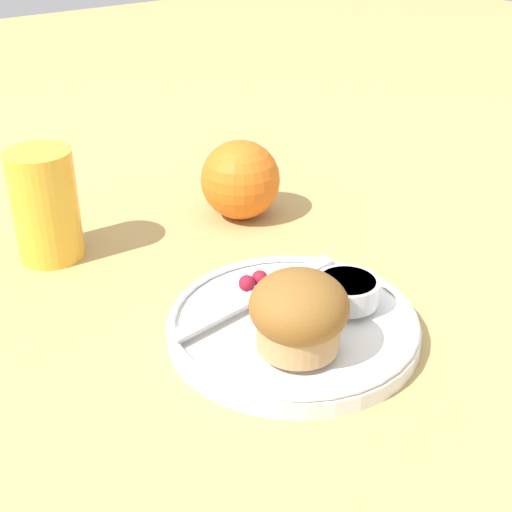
{
  "coord_description": "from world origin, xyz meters",
  "views": [
    {
      "loc": [
        -0.33,
        -0.38,
        0.35
      ],
      "look_at": [
        -0.02,
        0.05,
        0.06
      ],
      "focal_mm": 50.0,
      "sensor_mm": 36.0,
      "label": 1
    }
  ],
  "objects": [
    {
      "name": "plate",
      "position": [
        -0.01,
        0.0,
        0.01
      ],
      "size": [
        0.21,
        0.21,
        0.02
      ],
      "color": "white",
      "rests_on": "ground_plane"
    },
    {
      "name": "ground_plane",
      "position": [
        0.0,
        0.0,
        0.0
      ],
      "size": [
        3.0,
        3.0,
        0.0
      ],
      "primitive_type": "plane",
      "color": "tan"
    },
    {
      "name": "orange_fruit",
      "position": [
        0.08,
        0.21,
        0.04
      ],
      "size": [
        0.09,
        0.09,
        0.09
      ],
      "color": "orange",
      "rests_on": "ground_plane"
    },
    {
      "name": "muffin",
      "position": [
        -0.04,
        -0.03,
        0.05
      ],
      "size": [
        0.08,
        0.08,
        0.06
      ],
      "color": "tan",
      "rests_on": "plate"
    },
    {
      "name": "cream_ramekin",
      "position": [
        0.04,
        -0.01,
        0.03
      ],
      "size": [
        0.05,
        0.05,
        0.02
      ],
      "color": "silver",
      "rests_on": "plate"
    },
    {
      "name": "juice_glass",
      "position": [
        -0.12,
        0.25,
        0.06
      ],
      "size": [
        0.06,
        0.06,
        0.11
      ],
      "color": "gold",
      "rests_on": "ground_plane"
    },
    {
      "name": "berry_pair",
      "position": [
        -0.01,
        0.05,
        0.03
      ],
      "size": [
        0.03,
        0.01,
        0.01
      ],
      "color": "maroon",
      "rests_on": "plate"
    },
    {
      "name": "butter_knife",
      "position": [
        -0.02,
        0.04,
        0.02
      ],
      "size": [
        0.18,
        0.04,
        0.0
      ],
      "rotation": [
        0.0,
        0.0,
        0.13
      ],
      "color": "#B7B7BC",
      "rests_on": "plate"
    }
  ]
}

